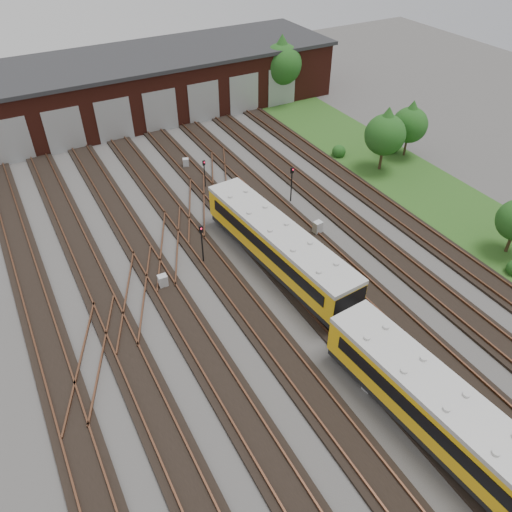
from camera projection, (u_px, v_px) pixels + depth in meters
ground at (319, 352)px, 29.80m from camera, size 120.00×120.00×0.00m
track_network at (311, 346)px, 30.08m from camera, size 30.40×70.00×0.33m
maintenance_shed at (115, 89)px, 55.16m from camera, size 51.00×12.50×6.35m
grass_verge at (432, 194)px, 43.84m from camera, size 8.00×55.00×0.05m
metro_train at (449, 421)px, 24.01m from camera, size 3.87×47.02×3.07m
signal_mast_0 at (202, 240)px, 35.14m from camera, size 0.28×0.27×3.27m
signal_mast_1 at (312, 280)px, 31.77m from camera, size 0.27×0.25×3.27m
signal_mast_2 at (204, 171)px, 43.64m from camera, size 0.24×0.22×2.73m
signal_mast_3 at (292, 180)px, 41.74m from camera, size 0.29×0.27×3.24m
relay_cabinet_1 at (163, 281)px, 34.05m from camera, size 0.63×0.53×1.02m
relay_cabinet_2 at (369, 384)px, 27.46m from camera, size 0.64×0.56×0.94m
relay_cabinet_3 at (186, 163)px, 47.45m from camera, size 0.68×0.63×0.92m
relay_cabinet_4 at (318, 228)px, 38.95m from camera, size 0.73×0.63×1.10m
tree_0 at (282, 59)px, 57.65m from camera, size 4.71×4.71×7.80m
tree_1 at (386, 130)px, 44.98m from camera, size 3.72×3.72×6.17m
tree_2 at (410, 121)px, 47.41m from camera, size 3.40×3.40×5.64m
bush_1 at (339, 150)px, 49.16m from camera, size 1.34×1.34×1.34m
bush_2 at (391, 144)px, 49.85m from camera, size 1.57×1.57×1.57m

